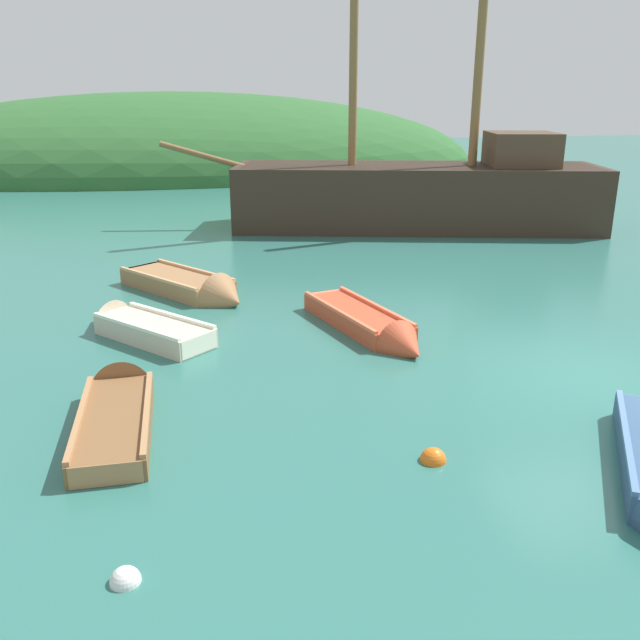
% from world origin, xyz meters
% --- Properties ---
extents(ground_plane, '(120.00, 120.00, 0.00)m').
position_xyz_m(ground_plane, '(0.00, 0.00, 0.00)').
color(ground_plane, '#2D6B60').
extents(shore_hill, '(38.90, 19.99, 9.23)m').
position_xyz_m(shore_hill, '(-6.46, 34.81, 0.00)').
color(shore_hill, '#2D602D').
rests_on(shore_hill, ground).
extents(sailing_ship, '(15.12, 6.37, 11.49)m').
position_xyz_m(sailing_ship, '(1.83, 12.99, 0.86)').
color(sailing_ship, '#38281E').
rests_on(sailing_ship, ground).
extents(rowboat_portside, '(3.16, 3.72, 1.12)m').
position_xyz_m(rowboat_portside, '(-6.25, 6.17, 0.13)').
color(rowboat_portside, '#9E7047').
rests_on(rowboat_portside, ground).
extents(rowboat_far, '(0.99, 3.37, 0.92)m').
position_xyz_m(rowboat_far, '(-7.53, -0.05, 0.10)').
color(rowboat_far, brown).
rests_on(rowboat_far, ground).
extents(rowboat_center, '(1.85, 3.84, 0.90)m').
position_xyz_m(rowboat_center, '(-2.89, 2.71, 0.11)').
color(rowboat_center, '#C64C2D').
rests_on(rowboat_center, ground).
extents(rowboat_near_dock, '(2.75, 2.98, 0.89)m').
position_xyz_m(rowboat_near_dock, '(-7.35, 3.50, 0.13)').
color(rowboat_near_dock, beige).
rests_on(rowboat_near_dock, ground).
extents(buoy_white, '(0.31, 0.31, 0.31)m').
position_xyz_m(buoy_white, '(-7.22, -3.71, 0.00)').
color(buoy_white, white).
rests_on(buoy_white, ground).
extents(buoy_orange, '(0.35, 0.35, 0.35)m').
position_xyz_m(buoy_orange, '(-3.45, -2.17, 0.00)').
color(buoy_orange, orange).
rests_on(buoy_orange, ground).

